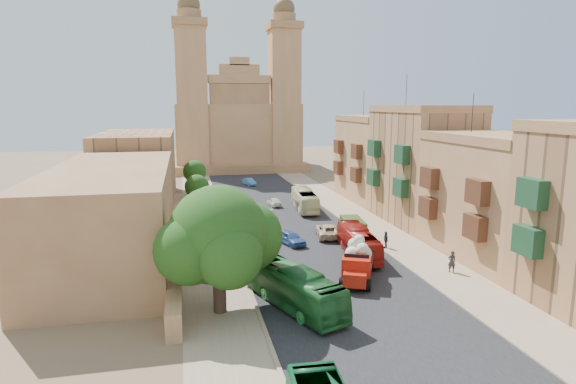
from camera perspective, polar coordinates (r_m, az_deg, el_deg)
name	(u,v)px	position (r m, az deg, el deg)	size (l,w,h in m)	color
ground	(374,324)	(32.43, 10.16, -15.16)	(260.00, 260.00, 0.00)	brown
road_surface	(281,218)	(59.75, -0.82, -3.10)	(14.00, 140.00, 0.01)	black
sidewalk_east	(354,214)	(62.28, 7.79, -2.64)	(5.00, 140.00, 0.01)	#9A7F65
sidewalk_west	(204,222)	(58.66, -9.97, -3.51)	(5.00, 140.00, 0.01)	#9A7F65
kerb_east	(335,215)	(61.47, 5.60, -2.72)	(0.25, 140.00, 0.12)	#9A7F65
kerb_west	(225,220)	(58.79, -7.53, -3.36)	(0.25, 140.00, 0.12)	#9A7F65
townhouse_b	(494,196)	(47.57, 23.24, -0.46)	(9.00, 14.00, 14.90)	#A5744A
townhouse_c	(421,164)	(59.19, 15.51, 3.19)	(9.00, 14.00, 17.40)	#AF7B4F
townhouse_d	(375,158)	(71.87, 10.30, 3.99)	(9.00, 14.00, 15.90)	#A5744A
west_wall	(177,238)	(48.73, -13.03, -5.39)	(1.00, 40.00, 1.80)	#A5744A
west_building_low	(113,213)	(46.45, -20.02, -2.33)	(10.00, 28.00, 8.40)	#92653F
west_building_mid	(138,168)	(71.81, -17.37, 2.75)	(10.00, 22.00, 10.00)	#AF7B4F
church	(237,125)	(106.29, -6.09, 7.91)	(28.00, 22.50, 36.30)	#A5744A
ficus_tree	(219,238)	(32.24, -8.13, -5.46)	(8.72, 8.02, 8.72)	#3A281D
street_tree_a	(206,236)	(40.44, -9.72, -5.21)	(3.06, 3.06, 4.70)	#3A281D
street_tree_b	(200,207)	(52.11, -10.34, -1.76)	(3.03, 3.03, 4.66)	#3A281D
street_tree_c	(197,187)	(63.87, -10.74, 0.60)	(3.19, 3.19, 4.91)	#3A281D
street_tree_d	(195,172)	(75.67, -11.01, 2.37)	(3.55, 3.55, 5.46)	#3A281D
red_truck	(358,261)	(39.16, 8.25, -8.13)	(4.45, 6.30, 3.50)	red
olive_pickup	(353,228)	(51.68, 7.69, -4.27)	(2.61, 4.83, 1.90)	#344B1C
bus_green_north	(292,287)	(33.97, 0.51, -11.17)	(2.38, 10.18, 2.84)	#21652B
bus_red_east	(358,242)	(45.28, 8.33, -5.92)	(2.16, 9.25, 2.58)	#A11812
bus_cream_east	(305,200)	(64.01, 2.00, -0.96)	(2.28, 9.77, 2.72)	beige
car_blue_a	(291,238)	(48.49, 0.32, -5.45)	(1.62, 4.02, 1.37)	#345792
car_white_a	(268,214)	(59.33, -2.35, -2.66)	(1.18, 3.38, 1.11)	beige
car_cream	(328,231)	(51.32, 4.72, -4.59)	(2.31, 5.01, 1.39)	beige
car_dkblue	(233,201)	(67.58, -6.49, -1.07)	(1.69, 4.15, 1.20)	#131B53
car_white_b	(274,202)	(66.64, -1.63, -1.17)	(1.43, 3.56, 1.21)	white
car_blue_b	(249,182)	(84.40, -4.61, 1.23)	(1.24, 3.57, 1.18)	#4988C8
pedestrian_a	(452,262)	(42.89, 18.83, -7.81)	(0.68, 0.44, 1.85)	#2B272D
pedestrian_c	(386,240)	(48.25, 11.50, -5.56)	(0.99, 0.41, 1.68)	#313036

